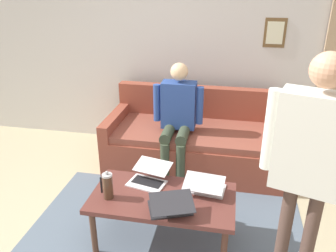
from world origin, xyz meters
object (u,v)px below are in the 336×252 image
Objects in this scene: coffee_table at (163,201)px; laptop_right at (149,177)px; laptop_center at (205,187)px; couch at (194,142)px; laptop_left at (171,206)px; person_standing at (312,156)px; person_seated at (177,114)px; french_press at (108,186)px.

laptop_right reaches higher than coffee_table.
laptop_center is 0.49m from laptop_right.
laptop_center is at bearing 100.65° from couch.
laptop_left is at bearing 118.94° from coffee_table.
laptop_center is 0.91× the size of laptop_right.
person_standing is (-0.89, 0.13, 0.60)m from laptop_left.
coffee_table is 0.91× the size of person_seated.
coffee_table is at bearing 130.92° from laptop_right.
person_standing is (-0.66, 0.45, 0.60)m from laptop_center.
person_standing reaches higher than laptop_left.
person_standing reaches higher than person_seated.
person_standing is at bearing 126.01° from person_seated.
coffee_table is at bearing -61.06° from laptop_left.
laptop_center is at bearing -162.18° from french_press.
couch reaches higher than laptop_center.
laptop_left is 0.39m from laptop_center.
couch is 5.71× the size of laptop_center.
laptop_center is (-0.23, -0.31, -0.00)m from laptop_left.
coffee_table is 3.32× the size of laptop_center.
coffee_table is at bearing 22.57° from laptop_center.
laptop_center is at bearing -126.00° from laptop_left.
couch is 5.21× the size of laptop_right.
couch is 1.57× the size of person_seated.
coffee_table is 1.25m from person_standing.
person_seated is at bearing -105.43° from french_press.
laptop_right is at bearing 77.95° from couch.
coffee_table is 0.26m from laptop_right.
french_press reaches higher than laptop_center.
french_press is (0.52, 1.49, 0.28)m from couch.
couch is at bearing -62.11° from person_standing.
french_press reaches higher than coffee_table.
laptop_right is at bearing -5.91° from laptop_center.
laptop_left reaches higher than laptop_center.
couch is 0.51m from person_seated.
french_press is (0.26, 0.29, 0.07)m from laptop_right.
french_press is (0.75, 0.24, 0.07)m from laptop_center.
coffee_table is (0.09, 1.38, 0.12)m from couch.
laptop_left reaches higher than laptop_right.
laptop_center is at bearing 111.63° from person_seated.
french_press is 0.14× the size of person_standing.
french_press is (0.52, -0.07, 0.07)m from laptop_left.
laptop_left is at bearing -8.56° from person_standing.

